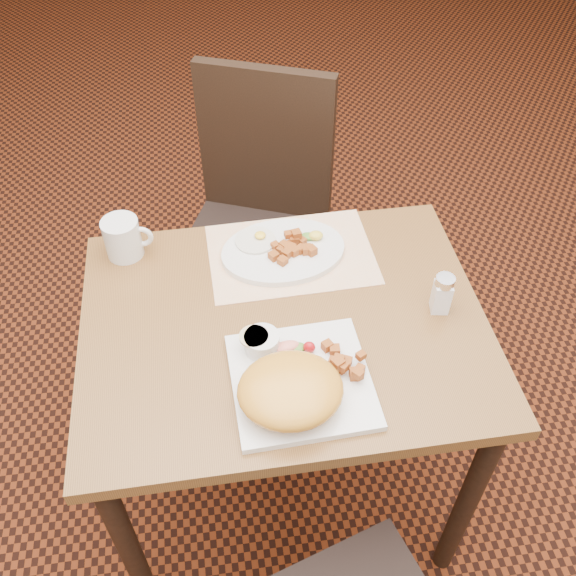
{
  "coord_description": "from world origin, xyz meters",
  "views": [
    {
      "loc": [
        -0.13,
        -0.93,
        1.83
      ],
      "look_at": [
        0.01,
        0.03,
        0.82
      ],
      "focal_mm": 40.0,
      "sensor_mm": 36.0,
      "label": 1
    }
  ],
  "objects_px": {
    "plate_square": "(301,381)",
    "plate_oval": "(283,251)",
    "table": "(284,352)",
    "salt_shaker": "(442,293)",
    "chair_far": "(258,213)",
    "coffee_mug": "(124,238)"
  },
  "relations": [
    {
      "from": "plate_square",
      "to": "plate_oval",
      "type": "bearing_deg",
      "value": 87.12
    },
    {
      "from": "table",
      "to": "plate_square",
      "type": "relative_size",
      "value": 3.21
    },
    {
      "from": "plate_square",
      "to": "chair_far",
      "type": "bearing_deg",
      "value": 90.11
    },
    {
      "from": "plate_square",
      "to": "plate_oval",
      "type": "relative_size",
      "value": 0.92
    },
    {
      "from": "chair_far",
      "to": "coffee_mug",
      "type": "distance_m",
      "value": 0.57
    },
    {
      "from": "table",
      "to": "coffee_mug",
      "type": "relative_size",
      "value": 7.54
    },
    {
      "from": "chair_far",
      "to": "salt_shaker",
      "type": "relative_size",
      "value": 9.7
    },
    {
      "from": "chair_far",
      "to": "coffee_mug",
      "type": "xyz_separation_m",
      "value": [
        -0.36,
        -0.36,
        0.26
      ]
    },
    {
      "from": "chair_far",
      "to": "plate_square",
      "type": "bearing_deg",
      "value": 112.78
    },
    {
      "from": "plate_oval",
      "to": "coffee_mug",
      "type": "height_order",
      "value": "coffee_mug"
    },
    {
      "from": "table",
      "to": "plate_oval",
      "type": "height_order",
      "value": "plate_oval"
    },
    {
      "from": "table",
      "to": "plate_square",
      "type": "xyz_separation_m",
      "value": [
        0.01,
        -0.17,
        0.12
      ]
    },
    {
      "from": "table",
      "to": "salt_shaker",
      "type": "relative_size",
      "value": 9.0
    },
    {
      "from": "plate_square",
      "to": "salt_shaker",
      "type": "height_order",
      "value": "salt_shaker"
    },
    {
      "from": "plate_square",
      "to": "salt_shaker",
      "type": "relative_size",
      "value": 2.8
    },
    {
      "from": "plate_oval",
      "to": "salt_shaker",
      "type": "bearing_deg",
      "value": -35.75
    },
    {
      "from": "coffee_mug",
      "to": "table",
      "type": "bearing_deg",
      "value": -38.35
    },
    {
      "from": "plate_square",
      "to": "coffee_mug",
      "type": "xyz_separation_m",
      "value": [
        -0.36,
        0.45,
        0.04
      ]
    },
    {
      "from": "chair_far",
      "to": "plate_oval",
      "type": "bearing_deg",
      "value": 115.49
    },
    {
      "from": "chair_far",
      "to": "salt_shaker",
      "type": "height_order",
      "value": "chair_far"
    },
    {
      "from": "table",
      "to": "salt_shaker",
      "type": "distance_m",
      "value": 0.39
    },
    {
      "from": "chair_far",
      "to": "plate_square",
      "type": "xyz_separation_m",
      "value": [
        0.0,
        -0.81,
        0.22
      ]
    }
  ]
}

